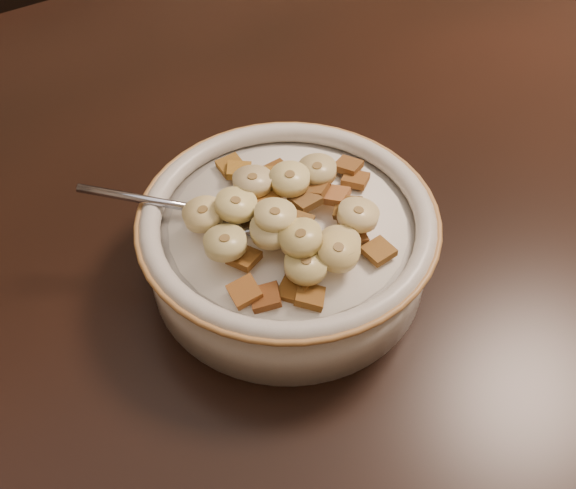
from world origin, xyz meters
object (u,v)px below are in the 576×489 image
chair (103,98)px  spoon (242,217)px  table (320,160)px  cereal_bowl (288,247)px

chair → spoon: chair is taller
table → cereal_bowl: bearing=-135.3°
chair → cereal_bowl: size_ratio=4.08×
chair → spoon: 0.80m
cereal_bowl → spoon: bearing=142.2°
table → chair: bearing=93.8°
chair → cereal_bowl: 0.81m
chair → table: bearing=-84.3°
table → cereal_bowl: 0.17m
cereal_bowl → chair: bearing=85.6°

